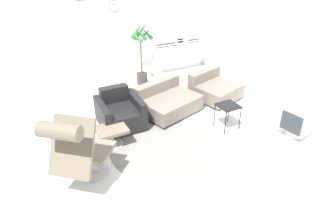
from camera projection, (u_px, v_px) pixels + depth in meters
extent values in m
plane|color=silver|center=(161.00, 147.00, 5.16)|extent=(12.00, 12.00, 0.00)
cube|color=silver|center=(100.00, 27.00, 6.87)|extent=(12.00, 0.06, 2.80)
cylinder|color=black|center=(114.00, 6.00, 6.77)|extent=(0.24, 0.01, 0.24)
cylinder|color=white|center=(114.00, 6.00, 6.77)|extent=(0.22, 0.02, 0.22)
cube|color=black|center=(114.00, 4.00, 6.74)|extent=(0.01, 0.01, 0.07)
cube|color=silver|center=(297.00, 45.00, 5.69)|extent=(0.06, 12.00, 2.80)
cylinder|color=slate|center=(164.00, 146.00, 5.18)|extent=(1.86, 1.86, 0.01)
cylinder|color=#BCBCC1|center=(95.00, 172.00, 4.59)|extent=(0.62, 0.62, 0.02)
cylinder|color=#BCBCC1|center=(93.00, 162.00, 4.51)|extent=(0.06, 0.06, 0.35)
cube|color=#6B6051|center=(91.00, 150.00, 4.40)|extent=(0.79, 0.79, 0.06)
cube|color=#6B6051|center=(72.00, 147.00, 3.83)|extent=(0.71, 0.69, 0.74)
cylinder|color=#6B6051|center=(59.00, 131.00, 3.50)|extent=(0.53, 0.50, 0.20)
cylinder|color=#BCBCC1|center=(113.00, 144.00, 5.22)|extent=(0.36, 0.36, 0.02)
cylinder|color=#BCBCC1|center=(112.00, 137.00, 5.15)|extent=(0.05, 0.05, 0.26)
cube|color=#6B6051|center=(111.00, 130.00, 5.08)|extent=(0.51, 0.44, 0.06)
cube|color=silver|center=(121.00, 124.00, 5.75)|extent=(0.66, 0.70, 0.06)
cube|color=black|center=(121.00, 116.00, 5.66)|extent=(0.57, 0.84, 0.32)
cube|color=black|center=(114.00, 94.00, 5.76)|extent=(0.55, 0.19, 0.31)
cube|color=black|center=(137.00, 108.00, 5.75)|extent=(0.14, 0.83, 0.50)
cube|color=black|center=(103.00, 116.00, 5.49)|extent=(0.14, 0.83, 0.50)
cube|color=black|center=(169.00, 111.00, 6.23)|extent=(1.20, 1.02, 0.05)
cube|color=#70665B|center=(169.00, 103.00, 6.15)|extent=(1.34, 1.18, 0.30)
cube|color=#70665B|center=(157.00, 86.00, 6.25)|extent=(1.15, 0.50, 0.23)
cube|color=black|center=(215.00, 97.00, 6.77)|extent=(1.00, 0.97, 0.05)
cube|color=#70665B|center=(216.00, 90.00, 6.69)|extent=(1.12, 1.12, 0.30)
cube|color=#70665B|center=(204.00, 75.00, 6.79)|extent=(0.93, 0.44, 0.23)
cube|color=black|center=(228.00, 106.00, 5.49)|extent=(0.38, 0.38, 0.02)
cylinder|color=black|center=(225.00, 123.00, 5.40)|extent=(0.02, 0.02, 0.46)
cylinder|color=black|center=(240.00, 119.00, 5.54)|extent=(0.02, 0.02, 0.46)
cylinder|color=black|center=(214.00, 115.00, 5.66)|extent=(0.02, 0.02, 0.46)
cylinder|color=black|center=(229.00, 111.00, 5.80)|extent=(0.02, 0.02, 0.46)
cylinder|color=#B7B7B7|center=(295.00, 132.00, 5.45)|extent=(0.34, 0.34, 0.14)
cube|color=#B7B7B7|center=(299.00, 119.00, 5.31)|extent=(0.53, 0.52, 0.42)
cube|color=#282D33|center=(291.00, 123.00, 5.19)|extent=(0.08, 0.39, 0.36)
cylinder|color=#333338|center=(142.00, 79.00, 7.42)|extent=(0.26, 0.26, 0.28)
cylinder|color=#382819|center=(142.00, 74.00, 7.36)|extent=(0.24, 0.24, 0.02)
cylinder|color=brown|center=(141.00, 57.00, 7.14)|extent=(0.04, 0.04, 0.87)
cone|color=#2D6B33|center=(146.00, 33.00, 6.96)|extent=(0.14, 0.40, 0.31)
cone|color=#2D6B33|center=(142.00, 30.00, 6.97)|extent=(0.33, 0.31, 0.41)
cone|color=#2D6B33|center=(137.00, 30.00, 6.97)|extent=(0.38, 0.11, 0.39)
cone|color=#2D6B33|center=(136.00, 33.00, 6.89)|extent=(0.23, 0.28, 0.30)
cone|color=#2D6B33|center=(136.00, 37.00, 6.79)|extent=(0.26, 0.35, 0.24)
cone|color=#2D6B33|center=(141.00, 35.00, 6.80)|extent=(0.29, 0.13, 0.30)
cone|color=#2D6B33|center=(147.00, 33.00, 6.78)|extent=(0.41, 0.31, 0.39)
cylinder|color=#BCBCC1|center=(153.00, 46.00, 7.55)|extent=(0.03, 0.03, 1.62)
cylinder|color=#BCBCC1|center=(196.00, 39.00, 8.08)|extent=(0.03, 0.03, 1.62)
cube|color=white|center=(177.00, 44.00, 7.72)|extent=(1.35, 0.28, 0.02)
cube|color=white|center=(177.00, 42.00, 7.70)|extent=(1.35, 0.28, 0.02)
cube|color=white|center=(177.00, 39.00, 7.66)|extent=(1.35, 0.28, 0.02)
cube|color=beige|center=(181.00, 40.00, 7.71)|extent=(0.31, 0.24, 0.16)
cube|color=silver|center=(177.00, 40.00, 7.65)|extent=(0.23, 0.24, 0.11)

